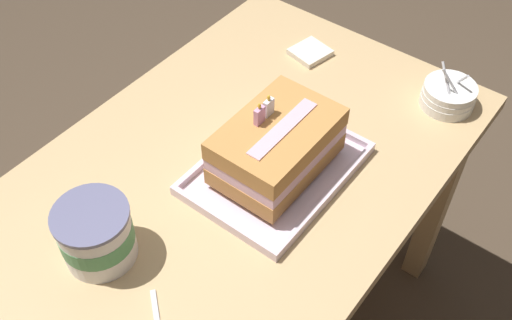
% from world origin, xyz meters
% --- Properties ---
extents(dining_table, '(1.16, 0.76, 0.75)m').
position_xyz_m(dining_table, '(0.00, 0.00, 0.64)').
color(dining_table, tan).
rests_on(dining_table, ground_plane).
extents(foil_tray, '(0.37, 0.27, 0.02)m').
position_xyz_m(foil_tray, '(0.04, -0.08, 0.76)').
color(foil_tray, silver).
rests_on(foil_tray, dining_table).
extents(birthday_cake, '(0.26, 0.17, 0.17)m').
position_xyz_m(birthday_cake, '(0.04, -0.08, 0.83)').
color(birthday_cake, '#C38545').
rests_on(birthday_cake, foil_tray).
extents(bowl_stack, '(0.13, 0.13, 0.11)m').
position_xyz_m(bowl_stack, '(0.46, -0.27, 0.78)').
color(bowl_stack, white).
rests_on(bowl_stack, dining_table).
extents(ice_cream_tub, '(0.14, 0.14, 0.13)m').
position_xyz_m(ice_cream_tub, '(-0.33, 0.06, 0.81)').
color(ice_cream_tub, white).
rests_on(ice_cream_tub, dining_table).
extents(napkin_pile, '(0.11, 0.10, 0.02)m').
position_xyz_m(napkin_pile, '(0.42, 0.09, 0.76)').
color(napkin_pile, silver).
rests_on(napkin_pile, dining_table).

